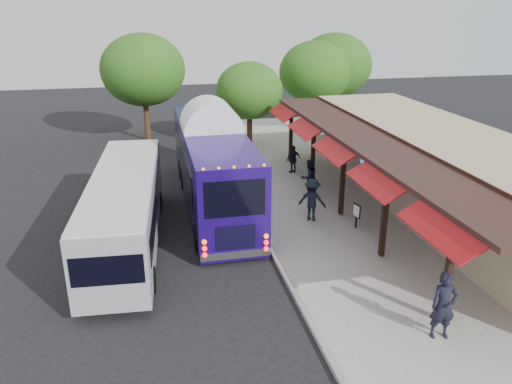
{
  "coord_description": "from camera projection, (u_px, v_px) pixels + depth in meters",
  "views": [
    {
      "loc": [
        -4.11,
        -14.85,
        8.74
      ],
      "look_at": [
        -0.17,
        3.25,
        1.8
      ],
      "focal_mm": 35.0,
      "sensor_mm": 36.0,
      "label": 1
    }
  ],
  "objects": [
    {
      "name": "ped_d",
      "position": [
        312.0,
        200.0,
        20.99
      ],
      "size": [
        1.36,
        1.2,
        1.83
      ],
      "primitive_type": "imported",
      "rotation": [
        0.0,
        0.0,
        2.59
      ],
      "color": "black",
      "rests_on": "sidewalk"
    },
    {
      "name": "tree_far",
      "position": [
        143.0,
        70.0,
        32.87
      ],
      "size": [
        5.57,
        5.57,
        7.13
      ],
      "color": "#382314",
      "rests_on": "ground"
    },
    {
      "name": "tree_mid",
      "position": [
        315.0,
        72.0,
        35.06
      ],
      "size": [
        5.09,
        5.09,
        6.51
      ],
      "color": "#382314",
      "rests_on": "ground"
    },
    {
      "name": "curb",
      "position": [
        257.0,
        224.0,
        21.12
      ],
      "size": [
        0.2,
        40.0,
        0.16
      ],
      "primitive_type": "cube",
      "color": "gray",
      "rests_on": "ground"
    },
    {
      "name": "coach_bus",
      "position": [
        212.0,
        161.0,
        22.67
      ],
      "size": [
        2.63,
        12.23,
        3.9
      ],
      "rotation": [
        0.0,
        0.0,
        -0.0
      ],
      "color": "#1D0861",
      "rests_on": "ground"
    },
    {
      "name": "ped_a",
      "position": [
        444.0,
        306.0,
        13.46
      ],
      "size": [
        0.78,
        0.58,
        1.97
      ],
      "primitive_type": "imported",
      "rotation": [
        0.0,
        0.0,
        -0.16
      ],
      "color": "black",
      "rests_on": "sidewalk"
    },
    {
      "name": "ped_b",
      "position": [
        309.0,
        177.0,
        23.79
      ],
      "size": [
        1.03,
        0.9,
        1.78
      ],
      "primitive_type": "imported",
      "rotation": [
        0.0,
        0.0,
        3.44
      ],
      "color": "black",
      "rests_on": "sidewalk"
    },
    {
      "name": "sidewalk",
      "position": [
        366.0,
        214.0,
        22.1
      ],
      "size": [
        10.0,
        40.0,
        0.15
      ],
      "primitive_type": "cube",
      "color": "#9E9B93",
      "rests_on": "ground"
    },
    {
      "name": "city_bus",
      "position": [
        126.0,
        207.0,
        18.96
      ],
      "size": [
        2.98,
        10.68,
        2.83
      ],
      "rotation": [
        0.0,
        0.0,
        -0.07
      ],
      "color": "#919399",
      "rests_on": "ground"
    },
    {
      "name": "ground",
      "position": [
        280.0,
        271.0,
        17.47
      ],
      "size": [
        90.0,
        90.0,
        0.0
      ],
      "primitive_type": "plane",
      "color": "black",
      "rests_on": "ground"
    },
    {
      "name": "tree_right",
      "position": [
        334.0,
        65.0,
        36.36
      ],
      "size": [
        5.43,
        5.43,
        6.96
      ],
      "color": "#382314",
      "rests_on": "ground"
    },
    {
      "name": "station_shelter",
      "position": [
        440.0,
        171.0,
        22.15
      ],
      "size": [
        8.15,
        20.0,
        3.6
      ],
      "color": "tan",
      "rests_on": "ground"
    },
    {
      "name": "ped_c",
      "position": [
        293.0,
        159.0,
        27.08
      ],
      "size": [
        0.96,
        0.63,
        1.52
      ],
      "primitive_type": "imported",
      "rotation": [
        0.0,
        0.0,
        3.45
      ],
      "color": "black",
      "rests_on": "sidewalk"
    },
    {
      "name": "tree_left",
      "position": [
        249.0,
        91.0,
        31.78
      ],
      "size": [
        4.27,
        4.27,
        5.47
      ],
      "color": "#382314",
      "rests_on": "ground"
    },
    {
      "name": "sign_board",
      "position": [
        357.0,
        212.0,
        20.29
      ],
      "size": [
        0.14,
        0.47,
        1.04
      ],
      "rotation": [
        0.0,
        0.0,
        0.2
      ],
      "color": "black",
      "rests_on": "sidewalk"
    }
  ]
}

